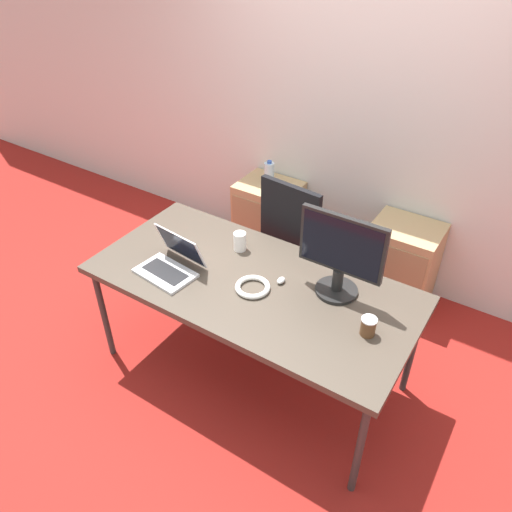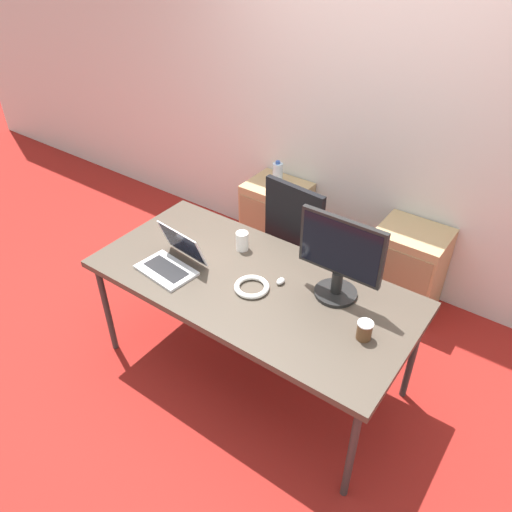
{
  "view_description": "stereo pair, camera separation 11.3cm",
  "coord_description": "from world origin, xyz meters",
  "px_view_note": "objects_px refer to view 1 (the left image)",
  "views": [
    {
      "loc": [
        1.22,
        -1.83,
        2.55
      ],
      "look_at": [
        0.0,
        0.05,
        0.9
      ],
      "focal_mm": 35.0,
      "sensor_mm": 36.0,
      "label": 1
    },
    {
      "loc": [
        1.31,
        -1.77,
        2.55
      ],
      "look_at": [
        0.0,
        0.05,
        0.9
      ],
      "focal_mm": 35.0,
      "sensor_mm": 36.0,
      "label": 2
    }
  ],
  "objects_px": {
    "mouse": "(281,280)",
    "coffee_cup_brown": "(368,326)",
    "cable_coil": "(253,287)",
    "office_chair": "(303,259)",
    "coffee_cup_white": "(240,241)",
    "laptop_center": "(170,264)",
    "water_bottle": "(269,174)",
    "cabinet_left": "(268,219)",
    "monitor": "(341,255)",
    "cabinet_right": "(400,264)"
  },
  "relations": [
    {
      "from": "monitor",
      "to": "water_bottle",
      "type": "bearing_deg",
      "value": 136.4
    },
    {
      "from": "mouse",
      "to": "coffee_cup_brown",
      "type": "relative_size",
      "value": 0.59
    },
    {
      "from": "laptop_center",
      "to": "mouse",
      "type": "bearing_deg",
      "value": 22.76
    },
    {
      "from": "office_chair",
      "to": "coffee_cup_white",
      "type": "bearing_deg",
      "value": -107.83
    },
    {
      "from": "mouse",
      "to": "monitor",
      "type": "bearing_deg",
      "value": 18.52
    },
    {
      "from": "cabinet_left",
      "to": "coffee_cup_white",
      "type": "distance_m",
      "value": 1.15
    },
    {
      "from": "laptop_center",
      "to": "monitor",
      "type": "distance_m",
      "value": 0.98
    },
    {
      "from": "coffee_cup_white",
      "to": "office_chair",
      "type": "bearing_deg",
      "value": 72.17
    },
    {
      "from": "mouse",
      "to": "coffee_cup_brown",
      "type": "bearing_deg",
      "value": -11.27
    },
    {
      "from": "office_chair",
      "to": "water_bottle",
      "type": "relative_size",
      "value": 5.29
    },
    {
      "from": "cabinet_left",
      "to": "monitor",
      "type": "bearing_deg",
      "value": -43.54
    },
    {
      "from": "cable_coil",
      "to": "mouse",
      "type": "bearing_deg",
      "value": 52.47
    },
    {
      "from": "office_chair",
      "to": "cabinet_left",
      "type": "distance_m",
      "value": 0.71
    },
    {
      "from": "water_bottle",
      "to": "laptop_center",
      "type": "relative_size",
      "value": 0.57
    },
    {
      "from": "office_chair",
      "to": "coffee_cup_brown",
      "type": "height_order",
      "value": "office_chair"
    },
    {
      "from": "laptop_center",
      "to": "coffee_cup_white",
      "type": "xyz_separation_m",
      "value": [
        0.22,
        0.39,
        0.01
      ]
    },
    {
      "from": "water_bottle",
      "to": "office_chair",
      "type": "bearing_deg",
      "value": -38.08
    },
    {
      "from": "coffee_cup_white",
      "to": "cable_coil",
      "type": "distance_m",
      "value": 0.39
    },
    {
      "from": "laptop_center",
      "to": "coffee_cup_white",
      "type": "relative_size",
      "value": 3.03
    },
    {
      "from": "cabinet_right",
      "to": "water_bottle",
      "type": "relative_size",
      "value": 3.18
    },
    {
      "from": "cabinet_left",
      "to": "water_bottle",
      "type": "xyz_separation_m",
      "value": [
        0.0,
        0.0,
        0.42
      ]
    },
    {
      "from": "laptop_center",
      "to": "mouse",
      "type": "distance_m",
      "value": 0.65
    },
    {
      "from": "office_chair",
      "to": "mouse",
      "type": "xyz_separation_m",
      "value": [
        0.21,
        -0.67,
        0.36
      ]
    },
    {
      "from": "mouse",
      "to": "coffee_cup_white",
      "type": "relative_size",
      "value": 0.5
    },
    {
      "from": "mouse",
      "to": "cable_coil",
      "type": "distance_m",
      "value": 0.17
    },
    {
      "from": "office_chair",
      "to": "laptop_center",
      "type": "bearing_deg",
      "value": -112.95
    },
    {
      "from": "mouse",
      "to": "cable_coil",
      "type": "relative_size",
      "value": 0.3
    },
    {
      "from": "laptop_center",
      "to": "cable_coil",
      "type": "xyz_separation_m",
      "value": [
        0.49,
        0.12,
        -0.03
      ]
    },
    {
      "from": "water_bottle",
      "to": "monitor",
      "type": "distance_m",
      "value": 1.49
    },
    {
      "from": "cable_coil",
      "to": "cabinet_left",
      "type": "bearing_deg",
      "value": 118.05
    },
    {
      "from": "office_chair",
      "to": "cabinet_right",
      "type": "bearing_deg",
      "value": 36.77
    },
    {
      "from": "water_bottle",
      "to": "coffee_cup_white",
      "type": "xyz_separation_m",
      "value": [
        0.39,
        -0.97,
        0.06
      ]
    },
    {
      "from": "laptop_center",
      "to": "coffee_cup_brown",
      "type": "distance_m",
      "value": 1.17
    },
    {
      "from": "office_chair",
      "to": "coffee_cup_brown",
      "type": "xyz_separation_m",
      "value": [
        0.78,
        -0.79,
        0.39
      ]
    },
    {
      "from": "cabinet_left",
      "to": "mouse",
      "type": "relative_size",
      "value": 10.88
    },
    {
      "from": "cabinet_right",
      "to": "monitor",
      "type": "relative_size",
      "value": 1.34
    },
    {
      "from": "water_bottle",
      "to": "monitor",
      "type": "xyz_separation_m",
      "value": [
        1.06,
        -1.01,
        0.25
      ]
    },
    {
      "from": "coffee_cup_brown",
      "to": "laptop_center",
      "type": "bearing_deg",
      "value": -173.27
    },
    {
      "from": "cabinet_right",
      "to": "monitor",
      "type": "bearing_deg",
      "value": -94.56
    },
    {
      "from": "cabinet_right",
      "to": "mouse",
      "type": "bearing_deg",
      "value": -108.78
    },
    {
      "from": "monitor",
      "to": "cable_coil",
      "type": "xyz_separation_m",
      "value": [
        -0.4,
        -0.23,
        -0.24
      ]
    },
    {
      "from": "water_bottle",
      "to": "cable_coil",
      "type": "height_order",
      "value": "water_bottle"
    },
    {
      "from": "cable_coil",
      "to": "water_bottle",
      "type": "bearing_deg",
      "value": 118.0
    },
    {
      "from": "office_chair",
      "to": "coffee_cup_brown",
      "type": "bearing_deg",
      "value": -45.42
    },
    {
      "from": "cabinet_right",
      "to": "monitor",
      "type": "xyz_separation_m",
      "value": [
        -0.08,
        -1.01,
        0.67
      ]
    },
    {
      "from": "cable_coil",
      "to": "monitor",
      "type": "bearing_deg",
      "value": 30.33
    },
    {
      "from": "water_bottle",
      "to": "cabinet_right",
      "type": "bearing_deg",
      "value": -0.11
    },
    {
      "from": "laptop_center",
      "to": "cabinet_left",
      "type": "bearing_deg",
      "value": 97.06
    },
    {
      "from": "cabinet_left",
      "to": "coffee_cup_white",
      "type": "relative_size",
      "value": 5.46
    },
    {
      "from": "office_chair",
      "to": "cable_coil",
      "type": "xyz_separation_m",
      "value": [
        0.1,
        -0.81,
        0.35
      ]
    }
  ]
}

